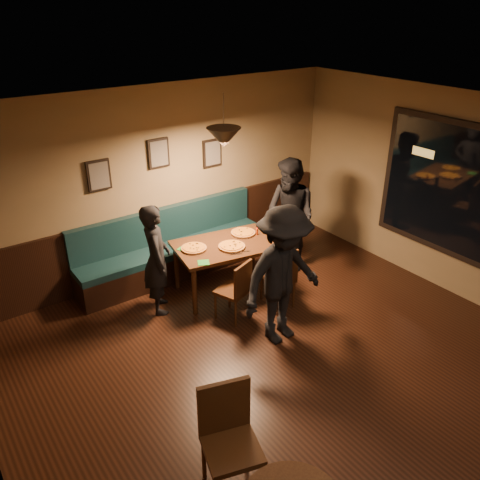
{
  "coord_description": "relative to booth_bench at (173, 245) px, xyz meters",
  "views": [
    {
      "loc": [
        -3.03,
        -2.72,
        3.84
      ],
      "look_at": [
        0.38,
        2.02,
        0.95
      ],
      "focal_mm": 36.87,
      "sensor_mm": 36.0,
      "label": 1
    }
  ],
  "objects": [
    {
      "name": "cafe_chair_far",
      "position": [
        -1.41,
        -3.55,
        0.01
      ],
      "size": [
        0.57,
        0.57,
        1.03
      ],
      "primitive_type": null,
      "rotation": [
        0.0,
        0.0,
        2.85
      ],
      "color": "black",
      "rests_on": "floor"
    },
    {
      "name": "diner_front",
      "position": [
        0.31,
        -2.15,
        0.38
      ],
      "size": [
        1.18,
        0.72,
        1.77
      ],
      "primitive_type": "imported",
      "rotation": [
        0.0,
        0.0,
        0.06
      ],
      "color": "black",
      "rests_on": "floor"
    },
    {
      "name": "pizza_a",
      "position": [
        -0.06,
        -0.72,
        0.27
      ],
      "size": [
        0.4,
        0.4,
        0.04
      ],
      "primitive_type": "cylinder",
      "rotation": [
        0.0,
        0.0,
        -0.15
      ],
      "color": "orange",
      "rests_on": "dining_table"
    },
    {
      "name": "pendant_lamp",
      "position": [
        0.38,
        -0.83,
        1.75
      ],
      "size": [
        0.44,
        0.44,
        0.25
      ],
      "primitive_type": "cone",
      "rotation": [
        3.14,
        0.0,
        0.0
      ],
      "color": "black",
      "rests_on": "ceiling"
    },
    {
      "name": "wainscot",
      "position": [
        0.0,
        0.27,
        0.0
      ],
      "size": [
        5.88,
        0.06,
        1.0
      ],
      "primitive_type": "cube",
      "color": "black",
      "rests_on": "ground"
    },
    {
      "name": "booth_bench",
      "position": [
        0.0,
        0.0,
        0.0
      ],
      "size": [
        3.0,
        0.6,
        1.0
      ],
      "primitive_type": null,
      "color": "#0F232D",
      "rests_on": "ground"
    },
    {
      "name": "wall_back",
      "position": [
        0.0,
        0.3,
        0.9
      ],
      "size": [
        6.0,
        0.0,
        6.0
      ],
      "primitive_type": "plane",
      "rotation": [
        1.57,
        0.0,
        0.0
      ],
      "color": "#8C704F",
      "rests_on": "ground"
    },
    {
      "name": "ceiling",
      "position": [
        0.0,
        -3.2,
        2.3
      ],
      "size": [
        7.0,
        7.0,
        0.0
      ],
      "primitive_type": "plane",
      "rotation": [
        3.14,
        0.0,
        0.0
      ],
      "color": "silver",
      "rests_on": "ground"
    },
    {
      "name": "window_frame",
      "position": [
        2.96,
        -2.7,
        1.0
      ],
      "size": [
        0.06,
        2.56,
        1.86
      ],
      "primitive_type": "cube",
      "color": "black",
      "rests_on": "wall_right"
    },
    {
      "name": "pizza_c",
      "position": [
        0.77,
        -0.71,
        0.27
      ],
      "size": [
        0.46,
        0.46,
        0.04
      ],
      "primitive_type": "cylinder",
      "rotation": [
        0.0,
        0.0,
        0.37
      ],
      "color": "orange",
      "rests_on": "dining_table"
    },
    {
      "name": "tabasco_bottle",
      "position": [
        0.92,
        -0.85,
        0.31
      ],
      "size": [
        0.03,
        0.03,
        0.12
      ],
      "primitive_type": "cylinder",
      "rotation": [
        0.0,
        0.0,
        0.22
      ],
      "color": "#892204",
      "rests_on": "dining_table"
    },
    {
      "name": "dining_table",
      "position": [
        0.38,
        -0.83,
        -0.13
      ],
      "size": [
        1.53,
        1.13,
        0.75
      ],
      "primitive_type": "cube",
      "rotation": [
        0.0,
        0.0,
        -0.18
      ],
      "color": "black",
      "rests_on": "floor"
    },
    {
      "name": "chair_near_right",
      "position": [
        0.76,
        -1.53,
        -0.05
      ],
      "size": [
        0.49,
        0.49,
        0.89
      ],
      "primitive_type": null,
      "rotation": [
        0.0,
        0.0,
        -0.29
      ],
      "color": "black",
      "rests_on": "floor"
    },
    {
      "name": "napkin_b",
      "position": [
        -0.15,
        -1.11,
        0.25
      ],
      "size": [
        0.2,
        0.2,
        0.01
      ],
      "primitive_type": "cube",
      "rotation": [
        0.0,
        0.0,
        -0.48
      ],
      "color": "#1F7523",
      "rests_on": "dining_table"
    },
    {
      "name": "napkin_a",
      "position": [
        -0.16,
        -0.63,
        0.25
      ],
      "size": [
        0.2,
        0.2,
        0.01
      ],
      "primitive_type": "cube",
      "rotation": [
        0.0,
        0.0,
        0.37
      ],
      "color": "#1D7026",
      "rests_on": "dining_table"
    },
    {
      "name": "floor",
      "position": [
        0.0,
        -3.2,
        -0.5
      ],
      "size": [
        7.0,
        7.0,
        0.0
      ],
      "primitive_type": "plane",
      "color": "black",
      "rests_on": "ground"
    },
    {
      "name": "picture_right",
      "position": [
        0.9,
        0.27,
        1.2
      ],
      "size": [
        0.32,
        0.04,
        0.42
      ],
      "primitive_type": "cube",
      "color": "black",
      "rests_on": "wall_back"
    },
    {
      "name": "diner_right",
      "position": [
        1.57,
        -0.82,
        0.37
      ],
      "size": [
        0.74,
        0.91,
        1.75
      ],
      "primitive_type": "imported",
      "rotation": [
        0.0,
        0.0,
        -1.47
      ],
      "color": "black",
      "rests_on": "floor"
    },
    {
      "name": "picture_left",
      "position": [
        -0.9,
        0.27,
        1.2
      ],
      "size": [
        0.32,
        0.04,
        0.42
      ],
      "primitive_type": "cube",
      "color": "black",
      "rests_on": "wall_back"
    },
    {
      "name": "soda_glass",
      "position": [
        0.98,
        -1.09,
        0.31
      ],
      "size": [
        0.08,
        0.08,
        0.13
      ],
      "primitive_type": "cylinder",
      "rotation": [
        0.0,
        0.0,
        0.24
      ],
      "color": "black",
      "rests_on": "dining_table"
    },
    {
      "name": "picture_center",
      "position": [
        0.0,
        0.27,
        1.35
      ],
      "size": [
        0.32,
        0.04,
        0.42
      ],
      "primitive_type": "cube",
      "color": "black",
      "rests_on": "wall_back"
    },
    {
      "name": "diner_left",
      "position": [
        -0.62,
        -0.7,
        0.26
      ],
      "size": [
        0.55,
        0.65,
        1.53
      ],
      "primitive_type": "imported",
      "rotation": [
        0.0,
        0.0,
        1.19
      ],
      "color": "black",
      "rests_on": "floor"
    },
    {
      "name": "pizza_b",
      "position": [
        0.39,
        -0.97,
        0.27
      ],
      "size": [
        0.4,
        0.4,
        0.04
      ],
      "primitive_type": "cylinder",
      "rotation": [
        0.0,
        0.0,
        -0.09
      ],
      "color": "orange",
      "rests_on": "dining_table"
    },
    {
      "name": "window_glass",
      "position": [
        2.93,
        -2.7,
        1.0
      ],
      "size": [
        0.0,
        2.4,
        2.4
      ],
      "primitive_type": "plane",
      "rotation": [
        1.57,
        0.0,
        -1.57
      ],
      "color": "black",
      "rests_on": "wall_right"
    },
    {
      "name": "chair_near_left",
      "position": [
        0.07,
        -1.44,
        -0.08
      ],
      "size": [
        0.48,
        0.48,
        0.85
      ],
      "primitive_type": null,
      "rotation": [
        0.0,
        0.0,
        0.36
      ],
      "color": "black",
      "rests_on": "floor"
    },
    {
      "name": "cutlery_set",
      "position": [
        0.38,
        -1.17,
        0.25
      ],
      "size": [
        0.16,
        0.09,
        0.0
      ],
      "primitive_type": "cube",
      "rotation": [
        0.0,
        0.0,
        1.14
      ],
      "color": "silver",
      "rests_on": "dining_table"
    }
  ]
}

